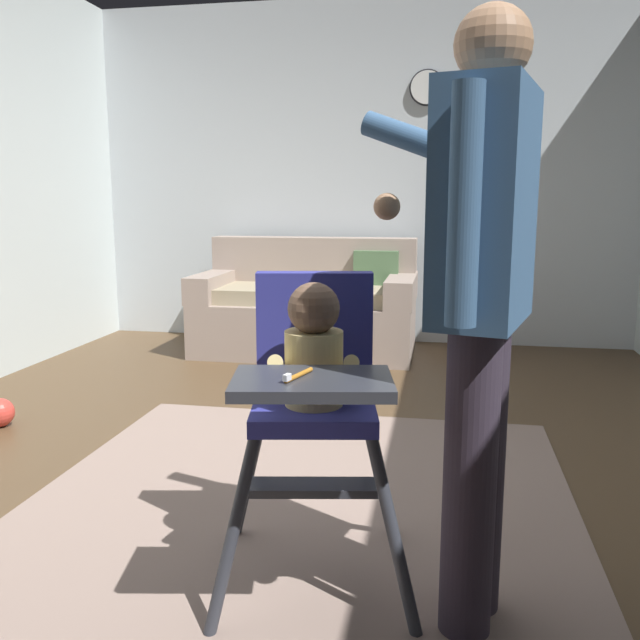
{
  "coord_description": "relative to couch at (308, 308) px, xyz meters",
  "views": [
    {
      "loc": [
        0.69,
        -2.6,
        1.16
      ],
      "look_at": [
        0.29,
        -0.45,
        0.77
      ],
      "focal_mm": 37.81,
      "sensor_mm": 36.0,
      "label": 1
    }
  ],
  "objects": [
    {
      "name": "couch",
      "position": [
        0.0,
        0.0,
        0.0
      ],
      "size": [
        1.64,
        0.86,
        0.86
      ],
      "rotation": [
        0.0,
        0.0,
        -1.57
      ],
      "color": "gray",
      "rests_on": "ground"
    },
    {
      "name": "high_chair",
      "position": [
        0.65,
        -3.11,
        0.31
      ],
      "size": [
        0.7,
        0.8,
        0.94
      ],
      "rotation": [
        0.0,
        0.0,
        -1.39
      ],
      "color": "#2F3139",
      "rests_on": "ground"
    },
    {
      "name": "ground",
      "position": [
        0.33,
        -2.4,
        -0.38
      ],
      "size": [
        5.92,
        7.37,
        0.1
      ],
      "primitive_type": "cube",
      "color": "#503B26"
    },
    {
      "name": "adult_standing",
      "position": [
        1.11,
        -3.23,
        0.59
      ],
      "size": [
        0.5,
        0.58,
        1.62
      ],
      "rotation": [
        0.0,
        0.0,
        2.89
      ],
      "color": "#2F2633",
      "rests_on": "ground"
    },
    {
      "name": "area_rug",
      "position": [
        0.5,
        -2.82,
        -0.33
      ],
      "size": [
        2.1,
        2.62,
        0.01
      ],
      "primitive_type": "cube",
      "color": "gray",
      "rests_on": "ground"
    },
    {
      "name": "wall_clock",
      "position": [
        0.84,
        0.48,
        1.67
      ],
      "size": [
        0.27,
        0.04,
        0.27
      ],
      "color": "white"
    },
    {
      "name": "wall_far",
      "position": [
        0.33,
        0.52,
        1.02
      ],
      "size": [
        5.12,
        0.06,
        2.7
      ],
      "primitive_type": "cube",
      "color": "silver",
      "rests_on": "ground"
    }
  ]
}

